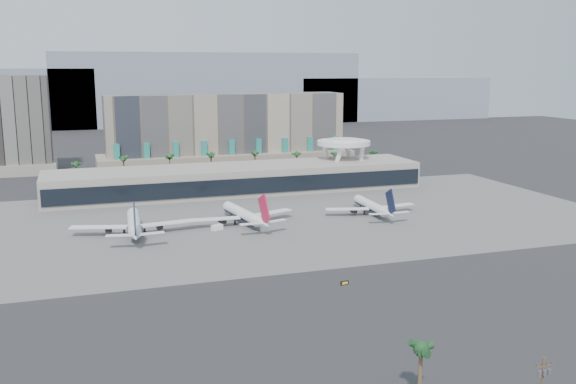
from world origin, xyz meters
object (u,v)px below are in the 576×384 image
object	(u,v)px
airliner_left	(134,224)
airliner_right	(372,206)
taxiway_sign	(345,283)
airliner_centre	(244,215)
service_vehicle_a	(217,227)
service_vehicle_b	(265,229)

from	to	relation	value
airliner_left	airliner_right	world-z (taller)	airliner_left
airliner_right	taxiway_sign	bearing A→B (deg)	-118.79
airliner_left	airliner_centre	world-z (taller)	airliner_left
service_vehicle_a	taxiway_sign	distance (m)	70.16
taxiway_sign	airliner_right	bearing A→B (deg)	52.27
service_vehicle_b	taxiway_sign	distance (m)	60.44
service_vehicle_b	airliner_centre	bearing A→B (deg)	114.36
service_vehicle_a	service_vehicle_b	distance (m)	17.04
service_vehicle_a	taxiway_sign	size ratio (longest dim) A/B	1.67
airliner_left	airliner_right	bearing A→B (deg)	4.80
airliner_left	service_vehicle_a	world-z (taller)	airliner_left
service_vehicle_b	taxiway_sign	xyz separation A→B (m)	(4.23, -60.29, -0.29)
airliner_centre	service_vehicle_b	distance (m)	13.42
service_vehicle_a	taxiway_sign	xyz separation A→B (m)	(19.75, -67.33, -0.44)
airliner_left	airliner_right	distance (m)	90.50
airliner_right	service_vehicle_a	xyz separation A→B (m)	(-62.33, -4.58, -2.37)
airliner_left	taxiway_sign	world-z (taller)	airliner_left
airliner_centre	taxiway_sign	bearing A→B (deg)	-92.11
taxiway_sign	service_vehicle_b	bearing A→B (deg)	86.92
airliner_left	taxiway_sign	distance (m)	85.09
airliner_left	service_vehicle_a	xyz separation A→B (m)	(28.16, -2.92, -2.89)
airliner_centre	service_vehicle_b	size ratio (longest dim) A/B	13.03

